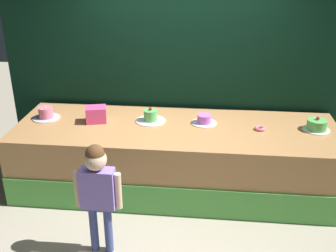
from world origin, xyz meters
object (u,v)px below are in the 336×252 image
object	(u,v)px
donut	(260,128)
cake_center_right	(204,120)
pink_box	(96,114)
child_figure	(98,185)
cake_center_left	(151,117)
cake_far_right	(317,125)
cake_far_left	(46,114)

from	to	relation	value
donut	cake_center_right	distance (m)	0.65
pink_box	child_figure	bearing A→B (deg)	-74.77
pink_box	cake_center_right	distance (m)	1.28
pink_box	cake_center_left	distance (m)	0.64
child_figure	cake_far_right	size ratio (longest dim) A/B	3.73
child_figure	cake_center_left	world-z (taller)	child_figure
child_figure	pink_box	bearing A→B (deg)	105.23
donut	cake_far_right	bearing A→B (deg)	5.75
child_figure	pink_box	distance (m)	1.34
cake_center_left	cake_far_right	world-z (taller)	cake_center_left
donut	cake_far_right	size ratio (longest dim) A/B	0.40
cake_center_left	cake_center_right	xyz separation A→B (m)	(0.64, -0.00, -0.01)
cake_center_left	cake_center_right	distance (m)	0.64
donut	cake_far_left	bearing A→B (deg)	178.21
cake_far_left	cake_center_left	bearing A→B (deg)	1.89
pink_box	donut	bearing A→B (deg)	-1.11
cake_center_left	cake_center_right	size ratio (longest dim) A/B	1.18
cake_far_left	cake_center_left	world-z (taller)	cake_center_left
cake_center_left	child_figure	bearing A→B (deg)	-101.98
pink_box	cake_far_left	distance (m)	0.64
child_figure	donut	xyz separation A→B (m)	(1.57, 1.24, 0.08)
pink_box	cake_center_right	xyz separation A→B (m)	(1.28, 0.08, -0.05)
donut	cake_far_left	world-z (taller)	cake_far_left
cake_far_left	cake_center_left	size ratio (longest dim) A/B	0.93
cake_far_right	pink_box	bearing A→B (deg)	-179.39
cake_center_right	cake_far_left	bearing A→B (deg)	-178.75
donut	cake_far_left	xyz separation A→B (m)	(-2.55, 0.08, 0.04)
cake_center_right	donut	bearing A→B (deg)	-10.75
cake_center_left	cake_center_right	bearing A→B (deg)	-0.05
pink_box	donut	size ratio (longest dim) A/B	1.93
pink_box	cake_center_left	bearing A→B (deg)	7.56
pink_box	cake_center_right	world-z (taller)	pink_box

